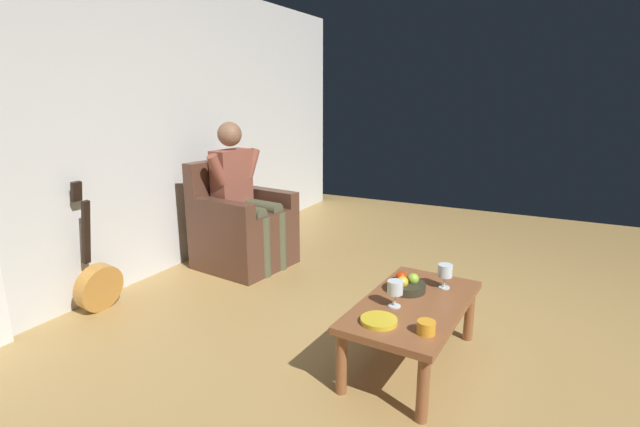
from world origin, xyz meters
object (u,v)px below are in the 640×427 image
Objects in this scene: person_seated at (243,190)px; fruit_bowl at (406,285)px; armchair at (242,229)px; wine_glass_far at (445,272)px; guitar at (98,282)px; decorative_dish at (379,321)px; wine_glass_near at (395,289)px; candle_jar at (426,327)px; coffee_table at (413,311)px.

person_seated reaches higher than fruit_bowl.
wine_glass_far is (0.61, 1.97, 0.15)m from armchair.
decorative_dish is at bearing 90.61° from guitar.
decorative_dish is (1.22, 1.77, 0.06)m from armchair.
wine_glass_near is 0.25m from fruit_bowl.
wine_glass_near is 0.33m from candle_jar.
candle_jar is at bearing 46.94° from wine_glass_near.
coffee_table is 11.28× the size of candle_jar.
candle_jar is at bearing 4.48° from wine_glass_far.
wine_glass_far is 0.65m from decorative_dish.
wine_glass_far is 0.61m from candle_jar.
wine_glass_far reaches higher than candle_jar.
person_seated reaches higher than guitar.
guitar is at bearing -89.40° from candle_jar.
guitar reaches higher than candle_jar.
person_seated is 14.13× the size of candle_jar.
guitar is (1.24, -0.37, -0.13)m from armchair.
wine_glass_far is (-0.39, 0.19, -0.00)m from wine_glass_near.
wine_glass_near is at bearing -133.06° from candle_jar.
person_seated is 1.39m from guitar.
wine_glass_far is (-0.63, 2.34, 0.28)m from guitar.
fruit_bowl is (0.75, 1.74, -0.28)m from person_seated.
person_seated is at bearing 90.00° from armchair.
person_seated is 1.92m from fruit_bowl.
decorative_dish is 0.25m from candle_jar.
guitar is 2.19m from wine_glass_near.
armchair is at bearing -119.23° from wine_glass_near.
person_seated reaches higher than decorative_dish.
person_seated is 2.04m from wine_glass_far.
decorative_dish is (1.22, 1.74, -0.30)m from person_seated.
wine_glass_near is at bearing 67.50° from person_seated.
fruit_bowl is (0.15, -0.19, -0.06)m from wine_glass_far.
armchair is 1.01× the size of guitar.
fruit_bowl is at bearing 102.73° from guitar.
decorative_dish is at bearing -15.58° from coffee_table.
armchair is 6.33× the size of wine_glass_near.
fruit_bowl is at bearing 74.00° from armchair.
guitar is 4.19× the size of fruit_bowl.
guitar is 2.21m from fruit_bowl.
wine_glass_near reaches higher than wine_glass_far.
person_seated is at bearing -124.97° from decorative_dish.
candle_jar is at bearing 65.65° from person_seated.
coffee_table is 5.42× the size of decorative_dish.
candle_jar is (-0.00, 0.25, 0.02)m from decorative_dish.
coffee_table is 0.37m from candle_jar.
armchair is 10.41× the size of candle_jar.
wine_glass_far is at bearing 154.17° from wine_glass_near.
wine_glass_near is at bearing -25.83° from wine_glass_far.
wine_glass_near is 1.01× the size of wine_glass_far.
guitar is at bearing -81.18° from coffee_table.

